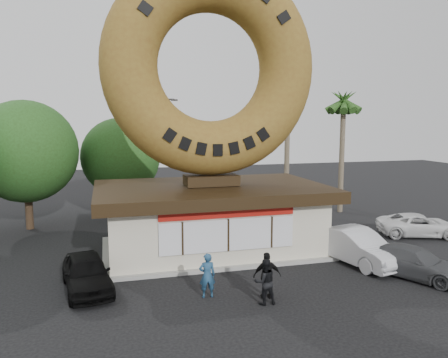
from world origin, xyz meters
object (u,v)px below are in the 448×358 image
giant_donut (211,68)px  person_left (207,275)px  street_lamp (152,149)px  person_right (267,276)px  car_white (419,225)px  person_center (265,282)px  car_grey (414,262)px  car_black (87,273)px  donut_shop (211,215)px  car_silver (356,246)px

giant_donut → person_left: size_ratio=6.19×
street_lamp → person_right: (2.38, -16.41, -3.62)m
street_lamp → car_white: (13.74, -10.53, -3.86)m
person_center → car_grey: person_center is taller
street_lamp → person_center: street_lamp is taller
car_black → giant_donut: bearing=24.6°
person_center → car_grey: size_ratio=0.38×
person_right → car_white: (11.36, 5.88, -0.24)m
giant_donut → person_center: (0.28, -6.84, -8.14)m
person_right → car_grey: 6.70m
car_grey → giant_donut: bearing=110.6°
person_left → donut_shop: bearing=-102.0°
car_black → car_white: (17.74, 3.32, -0.07)m
giant_donut → person_left: giant_donut is taller
car_white → giant_donut: bearing=106.5°
donut_shop → car_grey: (7.21, -5.93, -1.14)m
donut_shop → car_white: donut_shop is taller
person_center → car_black: person_center is taller
person_left → person_right: 2.19m
giant_donut → person_right: size_ratio=5.95×
person_right → car_black: (-6.38, 2.56, -0.18)m
donut_shop → person_left: (-1.55, -5.70, -0.93)m
giant_donut → car_silver: bearing=-32.4°
person_left → car_black: size_ratio=0.41×
donut_shop → person_left: 5.98m
car_black → person_left: bearing=-32.2°
giant_donut → person_center: 10.63m
street_lamp → car_grey: size_ratio=1.86×
person_center → car_white: 13.22m
car_black → car_grey: bearing=-17.9°
person_right → car_grey: person_right is taller
car_white → donut_shop: bearing=106.6°
street_lamp → person_right: bearing=-81.7°
giant_donut → person_right: (0.53, -6.41, -8.09)m
donut_shop → street_lamp: (-1.86, 10.02, 2.72)m
person_center → person_right: (0.25, 0.43, 0.04)m
street_lamp → giant_donut: bearing=-79.5°
person_right → car_black: person_right is taller
car_silver → car_grey: bearing=-71.9°
person_right → giant_donut: bearing=-76.5°
person_left → person_right: person_right is taller
person_left → car_grey: bearing=-178.3°
donut_shop → car_black: size_ratio=2.76×
giant_donut → car_grey: giant_donut is taller
car_black → car_silver: 11.74m
donut_shop → person_right: bearing=-85.3°
person_center → car_white: bearing=-152.1°
car_grey → person_left: bearing=148.7°
street_lamp → person_right: 16.97m
car_grey → car_black: bearing=141.1°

